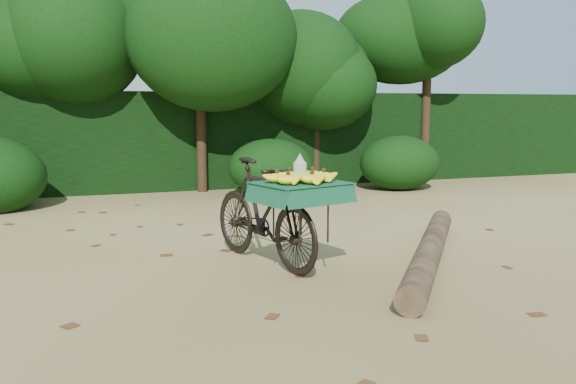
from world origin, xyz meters
name	(u,v)px	position (x,y,z in m)	size (l,w,h in m)	color
ground	(260,264)	(0.00, 0.00, 0.00)	(80.00, 80.00, 0.00)	tan
vendor_bicycle	(265,211)	(0.05, -0.02, 0.53)	(1.09, 1.87, 1.05)	black
fallen_log	(430,250)	(1.62, -0.49, 0.12)	(0.25, 0.25, 3.40)	brown
hedge_backdrop	(165,140)	(0.00, 6.30, 0.90)	(26.00, 1.80, 1.80)	black
tree_row	(132,79)	(-0.65, 5.50, 2.00)	(14.50, 2.00, 4.00)	black
bush_clumps	(214,172)	(0.50, 4.30, 0.45)	(8.80, 1.70, 0.90)	black
leaf_litter	(242,249)	(0.00, 0.65, 0.01)	(7.00, 7.30, 0.01)	#543216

